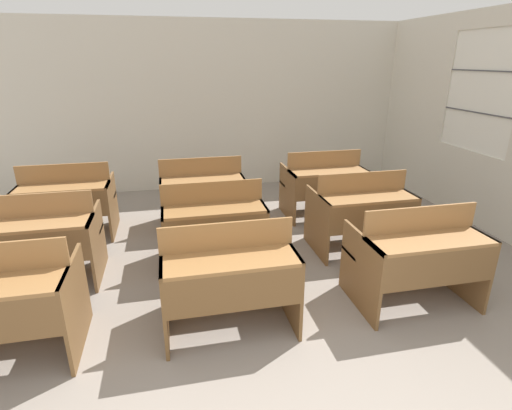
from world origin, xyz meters
name	(u,v)px	position (x,y,z in m)	size (l,w,h in m)	color
wall_back	(194,108)	(0.00, 5.65, 1.36)	(7.12, 0.06, 2.71)	beige
bench_front_center	(228,275)	(-0.05, 1.69, 0.47)	(1.06, 0.75, 0.93)	brown
bench_front_right	(417,255)	(1.63, 1.67, 0.47)	(1.06, 0.75, 0.93)	brown
bench_second_left	(39,239)	(-1.74, 2.77, 0.47)	(1.06, 0.75, 0.93)	brown
bench_second_center	(214,223)	(-0.04, 2.79, 0.47)	(1.06, 0.75, 0.93)	brown
bench_second_right	(361,211)	(1.65, 2.79, 0.47)	(1.06, 0.75, 0.93)	brown
bench_third_left	(67,200)	(-1.72, 3.91, 0.47)	(1.06, 0.75, 0.93)	brown
bench_third_center	(202,192)	(-0.07, 3.88, 0.47)	(1.06, 0.75, 0.93)	brown
bench_third_right	(324,183)	(1.63, 3.90, 0.47)	(1.06, 0.75, 0.93)	brown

